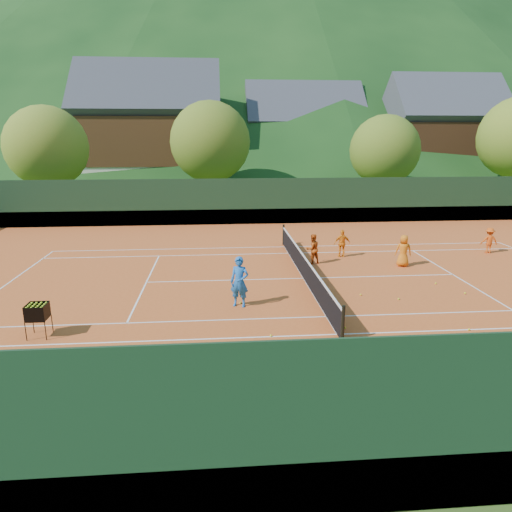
{
  "coord_description": "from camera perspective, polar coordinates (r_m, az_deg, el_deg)",
  "views": [
    {
      "loc": [
        -3.44,
        -17.72,
        5.76
      ],
      "look_at": [
        -1.98,
        0.0,
        1.02
      ],
      "focal_mm": 32.0,
      "sensor_mm": 36.0,
      "label": 1
    }
  ],
  "objects": [
    {
      "name": "coach",
      "position": [
        15.58,
        -2.08,
        -3.25
      ],
      "size": [
        0.74,
        0.61,
        1.76
      ],
      "primitive_type": "imported",
      "rotation": [
        0.0,
        0.0,
        -0.33
      ],
      "color": "blue",
      "rests_on": "clay_court"
    },
    {
      "name": "tennis_ball_16",
      "position": [
        13.06,
        11.13,
        -11.29
      ],
      "size": [
        0.07,
        0.07,
        0.07
      ],
      "primitive_type": "sphere",
      "color": "yellow",
      "rests_on": "clay_court"
    },
    {
      "name": "tree_a",
      "position": [
        37.87,
        -24.69,
        12.27
      ],
      "size": [
        6.0,
        6.0,
        7.88
      ],
      "color": "#422C1A",
      "rests_on": "ground"
    },
    {
      "name": "tennis_ball_7",
      "position": [
        12.83,
        -18.41,
        -12.3
      ],
      "size": [
        0.07,
        0.07,
        0.07
      ],
      "primitive_type": "sphere",
      "color": "yellow",
      "rests_on": "clay_court"
    },
    {
      "name": "student_a",
      "position": [
        20.98,
        7.08,
        0.88
      ],
      "size": [
        0.8,
        0.71,
        1.37
      ],
      "primitive_type": "imported",
      "rotation": [
        0.0,
        0.0,
        3.48
      ],
      "color": "#CC4D12",
      "rests_on": "clay_court"
    },
    {
      "name": "clay_court",
      "position": [
        18.94,
        5.98,
        -2.82
      ],
      "size": [
        40.0,
        24.0,
        0.02
      ],
      "primitive_type": "cube",
      "color": "#C0501F",
      "rests_on": "ground"
    },
    {
      "name": "tennis_ball_12",
      "position": [
        10.89,
        10.37,
        -16.93
      ],
      "size": [
        0.07,
        0.07,
        0.07
      ],
      "primitive_type": "sphere",
      "color": "yellow",
      "rests_on": "clay_court"
    },
    {
      "name": "chalet_left",
      "position": [
        48.17,
        -12.97,
        14.44
      ],
      "size": [
        13.8,
        9.93,
        12.92
      ],
      "color": "beige",
      "rests_on": "ground"
    },
    {
      "name": "tennis_ball_4",
      "position": [
        17.29,
        12.97,
        -4.73
      ],
      "size": [
        0.07,
        0.07,
        0.07
      ],
      "primitive_type": "sphere",
      "color": "yellow",
      "rests_on": "clay_court"
    },
    {
      "name": "tennis_ball_8",
      "position": [
        17.21,
        17.4,
        -5.15
      ],
      "size": [
        0.07,
        0.07,
        0.07
      ],
      "primitive_type": "sphere",
      "color": "yellow",
      "rests_on": "clay_court"
    },
    {
      "name": "tennis_ball_0",
      "position": [
        12.42,
        16.82,
        -13.12
      ],
      "size": [
        0.07,
        0.07,
        0.07
      ],
      "primitive_type": "sphere",
      "color": "yellow",
      "rests_on": "clay_court"
    },
    {
      "name": "ground",
      "position": [
        18.95,
        5.98,
        -2.85
      ],
      "size": [
        400.0,
        400.0,
        0.0
      ],
      "primitive_type": "plane",
      "color": "#2E4E18",
      "rests_on": "ground"
    },
    {
      "name": "tree_b",
      "position": [
        37.73,
        -5.74,
        14.01
      ],
      "size": [
        6.4,
        6.4,
        8.4
      ],
      "color": "#3C2418",
      "rests_on": "ground"
    },
    {
      "name": "tennis_ball_18",
      "position": [
        11.44,
        25.11,
        -16.56
      ],
      "size": [
        0.07,
        0.07,
        0.07
      ],
      "primitive_type": "sphere",
      "color": "yellow",
      "rests_on": "clay_court"
    },
    {
      "name": "tennis_ball_1",
      "position": [
        18.7,
        24.67,
        -4.25
      ],
      "size": [
        0.07,
        0.07,
        0.07
      ],
      "primitive_type": "sphere",
      "color": "yellow",
      "rests_on": "clay_court"
    },
    {
      "name": "tennis_net",
      "position": [
        18.8,
        6.02,
        -1.34
      ],
      "size": [
        0.1,
        12.07,
        1.1
      ],
      "color": "black",
      "rests_on": "clay_court"
    },
    {
      "name": "chalet_right",
      "position": [
        53.17,
        22.06,
        13.35
      ],
      "size": [
        11.5,
        8.82,
        11.91
      ],
      "color": "beige",
      "rests_on": "ground"
    },
    {
      "name": "tennis_ball_11",
      "position": [
        15.39,
        25.09,
        -8.31
      ],
      "size": [
        0.07,
        0.07,
        0.07
      ],
      "primitive_type": "sphere",
      "color": "yellow",
      "rests_on": "clay_court"
    },
    {
      "name": "chalet_mid",
      "position": [
        52.58,
        5.79,
        14.03
      ],
      "size": [
        12.65,
        8.82,
        11.45
      ],
      "color": "beige",
      "rests_on": "ground"
    },
    {
      "name": "tennis_ball_17",
      "position": [
        19.45,
        21.55,
        -3.2
      ],
      "size": [
        0.07,
        0.07,
        0.07
      ],
      "primitive_type": "sphere",
      "color": "yellow",
      "rests_on": "clay_court"
    },
    {
      "name": "mountain_far_right",
      "position": [
        196.47,
        26.63,
        25.77
      ],
      "size": [
        260.0,
        260.0,
        95.0
      ],
      "primitive_type": "cone",
      "color": "#133312",
      "rests_on": "ground"
    },
    {
      "name": "student_b",
      "position": [
        22.37,
        10.72,
        1.56
      ],
      "size": [
        0.79,
        0.35,
        1.33
      ],
      "primitive_type": "imported",
      "rotation": [
        0.0,
        0.0,
        3.11
      ],
      "color": "orange",
      "rests_on": "clay_court"
    },
    {
      "name": "tennis_ball_9",
      "position": [
        12.43,
        14.45,
        -12.91
      ],
      "size": [
        0.07,
        0.07,
        0.07
      ],
      "primitive_type": "sphere",
      "color": "yellow",
      "rests_on": "clay_court"
    },
    {
      "name": "tennis_ball_2",
      "position": [
        16.09,
        -1.95,
        -5.85
      ],
      "size": [
        0.07,
        0.07,
        0.07
      ],
      "primitive_type": "sphere",
      "color": "yellow",
      "rests_on": "clay_court"
    },
    {
      "name": "court_lines",
      "position": [
        18.94,
        5.98,
        -2.78
      ],
      "size": [
        23.83,
        11.03,
        0.0
      ],
      "color": "white",
      "rests_on": "clay_court"
    },
    {
      "name": "tennis_ball_10",
      "position": [
        14.35,
        11.05,
        -8.79
      ],
      "size": [
        0.07,
        0.07,
        0.07
      ],
      "primitive_type": "sphere",
      "color": "yellow",
      "rests_on": "clay_court"
    },
    {
      "name": "student_d",
      "position": [
        25.53,
        27.12,
        1.75
      ],
      "size": [
        0.88,
        0.58,
        1.28
      ],
      "primitive_type": "imported",
      "rotation": [
        0.0,
        0.0,
        3.01
      ],
      "color": "#D54F12",
      "rests_on": "clay_court"
    },
    {
      "name": "ball_hopper",
      "position": [
        14.76,
        -25.67,
        -6.38
      ],
      "size": [
        0.57,
        0.57,
        1.0
      ],
      "color": "black",
      "rests_on": "clay_court"
    },
    {
      "name": "student_c",
      "position": [
        21.42,
        17.95,
        0.63
      ],
      "size": [
        0.79,
        0.62,
        1.43
      ],
      "primitive_type": "imported",
      "rotation": [
        0.0,
        0.0,
        2.89
      ],
      "color": "orange",
      "rests_on": "clay_court"
    },
    {
      "name": "tennis_ball_5",
      "position": [
        13.58,
        1.88,
        -9.91
      ],
      "size": [
        0.07,
        0.07,
        0.07
      ],
      "primitive_type": "sphere",
      "color": "yellow",
      "rests_on": "clay_court"
    },
    {
      "name": "tennis_ball_14",
      "position": [
        16.33,
        9.52,
        -5.73
      ],
      "size": [
        0.07,
        0.07,
        0.07
      ],
      "primitive_type": "sphere",
      "color": "yellow",
      "rests_on": "clay_court"
    },
    {
      "name": "perimeter_fence",
      "position": [
        18.6,
        6.08,
        0.88
      ],
      "size": [
        40.4,
        24.24,
        3.0
      ],
      "color": "#15301B",
      "rests_on": "clay_court"
    },
    {
      "name": "tree_c",
      "position": [
        39.12,
        15.76,
        12.62
      ],
      "size": [
        5.6,
        5.6,
        7.35
      ],
      "color": "#3D2918",
      "rests_on": "ground"
    }
  ]
}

